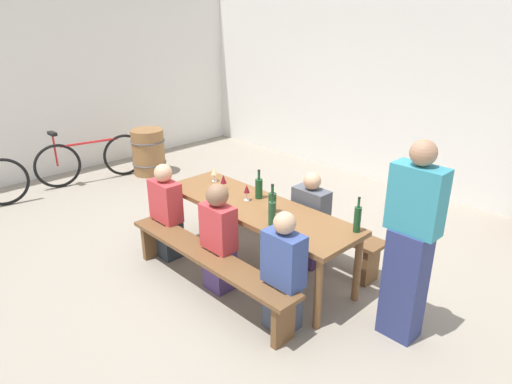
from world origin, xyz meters
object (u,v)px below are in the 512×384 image
at_px(seated_guest_near_2, 283,275).
at_px(parked_bicycle_0, 91,159).
at_px(wine_barrel, 148,152).
at_px(standing_host, 410,247).
at_px(bench_near, 207,261).
at_px(seated_guest_near_0, 167,214).
at_px(wine_glass_1, 214,171).
at_px(seated_guest_far_0, 310,222).
at_px(tasting_table, 256,212).
at_px(bench_far, 297,221).
at_px(wine_bottle_1, 259,188).
at_px(wine_glass_0, 223,179).
at_px(wine_bottle_2, 357,219).
at_px(wine_bottle_0, 272,202).
at_px(wine_bottle_3, 272,213).
at_px(wine_glass_2, 247,189).
at_px(seated_guest_near_1, 218,239).

relative_size(seated_guest_near_2, parked_bicycle_0, 0.64).
bearing_deg(wine_barrel, standing_host, -7.67).
xyz_separation_m(bench_near, seated_guest_near_0, (-0.91, 0.15, 0.16)).
relative_size(wine_glass_1, seated_guest_near_0, 0.15).
bearing_deg(bench_near, seated_guest_far_0, 74.76).
relative_size(tasting_table, wine_glass_1, 13.63).
distance_m(bench_far, seated_guest_near_2, 1.45).
distance_m(bench_far, wine_bottle_1, 0.72).
relative_size(wine_bottle_1, seated_guest_near_2, 0.29).
bearing_deg(wine_glass_0, parked_bicycle_0, -178.71).
distance_m(wine_bottle_2, seated_guest_far_0, 0.87).
height_order(wine_bottle_0, parked_bicycle_0, wine_bottle_0).
relative_size(wine_bottle_2, seated_guest_far_0, 0.32).
height_order(tasting_table, wine_glass_0, wine_glass_0).
xyz_separation_m(wine_bottle_1, wine_bottle_2, (1.18, 0.08, 0.01)).
distance_m(wine_bottle_2, wine_barrel, 4.62).
bearing_deg(wine_bottle_3, bench_near, -133.59).
xyz_separation_m(tasting_table, bench_far, (0.00, 0.66, -0.31)).
distance_m(bench_far, seated_guest_far_0, 0.38).
distance_m(tasting_table, bench_far, 0.73).
height_order(wine_glass_1, standing_host, standing_host).
height_order(wine_glass_1, wine_glass_2, wine_glass_2).
bearing_deg(seated_guest_near_2, bench_near, 99.96).
relative_size(wine_bottle_1, wine_barrel, 0.42).
bearing_deg(bench_far, wine_barrel, 176.85).
height_order(wine_bottle_0, wine_glass_2, wine_bottle_0).
bearing_deg(seated_guest_far_0, standing_host, 75.10).
xyz_separation_m(wine_bottle_3, parked_bicycle_0, (-4.24, 0.19, -0.50)).
bearing_deg(bench_near, seated_guest_near_2, 9.96).
relative_size(wine_bottle_0, wine_bottle_2, 0.88).
height_order(wine_bottle_0, wine_glass_0, wine_bottle_0).
bearing_deg(bench_far, wine_glass_2, -104.78).
bearing_deg(wine_bottle_1, wine_glass_0, -166.15).
distance_m(wine_glass_1, seated_guest_near_0, 0.74).
relative_size(wine_glass_0, seated_guest_far_0, 0.16).
bearing_deg(parked_bicycle_0, seated_guest_far_0, -72.01).
relative_size(seated_guest_near_0, parked_bicycle_0, 0.63).
bearing_deg(bench_far, tasting_table, -90.00).
bearing_deg(wine_bottle_3, wine_glass_2, 158.48).
xyz_separation_m(bench_near, wine_bottle_3, (0.43, 0.45, 0.51)).
xyz_separation_m(wine_bottle_2, seated_guest_near_1, (-1.06, -0.75, -0.33)).
xyz_separation_m(wine_bottle_3, seated_guest_near_2, (0.43, -0.30, -0.34)).
xyz_separation_m(seated_guest_near_1, parked_bicycle_0, (-3.81, 0.48, -0.17)).
xyz_separation_m(wine_bottle_1, seated_guest_near_1, (0.12, -0.67, -0.32)).
bearing_deg(bench_near, parked_bicycle_0, 170.57).
relative_size(wine_bottle_2, seated_guest_near_2, 0.30).
relative_size(wine_bottle_2, parked_bicycle_0, 0.19).
bearing_deg(bench_near, wine_glass_0, 129.04).
xyz_separation_m(wine_bottle_0, seated_guest_far_0, (0.09, 0.51, -0.36)).
bearing_deg(wine_glass_0, bench_near, -50.96).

